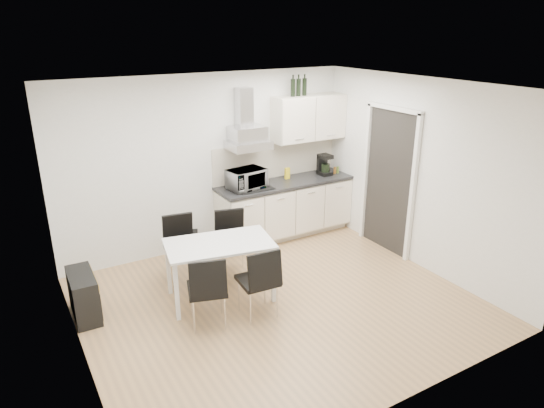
{
  "coord_description": "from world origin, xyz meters",
  "views": [
    {
      "loc": [
        -2.68,
        -4.43,
        3.21
      ],
      "look_at": [
        0.21,
        0.5,
        1.1
      ],
      "focal_mm": 32.0,
      "sensor_mm": 36.0,
      "label": 1
    }
  ],
  "objects_px": {
    "kitchenette": "(286,186)",
    "guitar_amp": "(84,295)",
    "chair_far_right": "(232,244)",
    "dining_table": "(219,250)",
    "chair_near_right": "(258,281)",
    "chair_far_left": "(182,250)",
    "floor_speaker": "(192,241)",
    "chair_near_left": "(207,290)"
  },
  "relations": [
    {
      "from": "dining_table",
      "to": "guitar_amp",
      "type": "height_order",
      "value": "dining_table"
    },
    {
      "from": "chair_far_right",
      "to": "chair_near_left",
      "type": "relative_size",
      "value": 1.0
    },
    {
      "from": "kitchenette",
      "to": "guitar_amp",
      "type": "height_order",
      "value": "kitchenette"
    },
    {
      "from": "chair_near_left",
      "to": "dining_table",
      "type": "bearing_deg",
      "value": 68.35
    },
    {
      "from": "chair_far_left",
      "to": "floor_speaker",
      "type": "relative_size",
      "value": 2.69
    },
    {
      "from": "kitchenette",
      "to": "dining_table",
      "type": "relative_size",
      "value": 1.81
    },
    {
      "from": "chair_far_left",
      "to": "chair_near_right",
      "type": "bearing_deg",
      "value": 118.78
    },
    {
      "from": "chair_far_right",
      "to": "chair_near_left",
      "type": "distance_m",
      "value": 1.22
    },
    {
      "from": "kitchenette",
      "to": "dining_table",
      "type": "xyz_separation_m",
      "value": [
        -1.73,
        -1.26,
        -0.17
      ]
    },
    {
      "from": "chair_near_right",
      "to": "floor_speaker",
      "type": "bearing_deg",
      "value": 95.13
    },
    {
      "from": "kitchenette",
      "to": "chair_near_right",
      "type": "distance_m",
      "value": 2.41
    },
    {
      "from": "kitchenette",
      "to": "chair_near_right",
      "type": "height_order",
      "value": "kitchenette"
    },
    {
      "from": "chair_near_right",
      "to": "guitar_amp",
      "type": "xyz_separation_m",
      "value": [
        -1.76,
        0.99,
        -0.17
      ]
    },
    {
      "from": "kitchenette",
      "to": "chair_far_left",
      "type": "distance_m",
      "value": 2.1
    },
    {
      "from": "chair_near_left",
      "to": "guitar_amp",
      "type": "height_order",
      "value": "chair_near_left"
    },
    {
      "from": "dining_table",
      "to": "kitchenette",
      "type": "bearing_deg",
      "value": 46.73
    },
    {
      "from": "dining_table",
      "to": "floor_speaker",
      "type": "distance_m",
      "value": 1.52
    },
    {
      "from": "dining_table",
      "to": "chair_near_left",
      "type": "relative_size",
      "value": 1.58
    },
    {
      "from": "chair_near_left",
      "to": "guitar_amp",
      "type": "xyz_separation_m",
      "value": [
        -1.18,
        0.87,
        -0.17
      ]
    },
    {
      "from": "chair_near_left",
      "to": "chair_far_left",
      "type": "bearing_deg",
      "value": 100.89
    },
    {
      "from": "chair_far_right",
      "to": "floor_speaker",
      "type": "distance_m",
      "value": 1.01
    },
    {
      "from": "kitchenette",
      "to": "chair_near_left",
      "type": "xyz_separation_m",
      "value": [
        -2.1,
        -1.72,
        -0.39
      ]
    },
    {
      "from": "dining_table",
      "to": "chair_near_right",
      "type": "xyz_separation_m",
      "value": [
        0.21,
        -0.57,
        -0.22
      ]
    },
    {
      "from": "floor_speaker",
      "to": "chair_near_right",
      "type": "bearing_deg",
      "value": -68.14
    },
    {
      "from": "chair_near_left",
      "to": "floor_speaker",
      "type": "height_order",
      "value": "chair_near_left"
    },
    {
      "from": "chair_far_left",
      "to": "kitchenette",
      "type": "bearing_deg",
      "value": -154.75
    },
    {
      "from": "chair_near_left",
      "to": "guitar_amp",
      "type": "bearing_deg",
      "value": 160.54
    },
    {
      "from": "floor_speaker",
      "to": "chair_far_left",
      "type": "bearing_deg",
      "value": -98.16
    },
    {
      "from": "chair_far_left",
      "to": "floor_speaker",
      "type": "height_order",
      "value": "chair_far_left"
    },
    {
      "from": "dining_table",
      "to": "chair_near_left",
      "type": "height_order",
      "value": "chair_near_left"
    },
    {
      "from": "guitar_amp",
      "to": "chair_near_right",
      "type": "bearing_deg",
      "value": -27.84
    },
    {
      "from": "chair_far_right",
      "to": "kitchenette",
      "type": "bearing_deg",
      "value": -134.55
    },
    {
      "from": "dining_table",
      "to": "floor_speaker",
      "type": "xyz_separation_m",
      "value": [
        0.18,
        1.42,
        -0.49
      ]
    },
    {
      "from": "chair_far_right",
      "to": "chair_near_right",
      "type": "relative_size",
      "value": 1.0
    },
    {
      "from": "kitchenette",
      "to": "chair_far_left",
      "type": "height_order",
      "value": "kitchenette"
    },
    {
      "from": "kitchenette",
      "to": "dining_table",
      "type": "bearing_deg",
      "value": -143.94
    },
    {
      "from": "chair_far_left",
      "to": "guitar_amp",
      "type": "distance_m",
      "value": 1.33
    },
    {
      "from": "chair_far_left",
      "to": "dining_table",
      "type": "bearing_deg",
      "value": 118.73
    },
    {
      "from": "guitar_amp",
      "to": "floor_speaker",
      "type": "xyz_separation_m",
      "value": [
        1.72,
        1.01,
        -0.11
      ]
    },
    {
      "from": "chair_far_right",
      "to": "dining_table",
      "type": "bearing_deg",
      "value": 64.91
    },
    {
      "from": "chair_far_right",
      "to": "floor_speaker",
      "type": "height_order",
      "value": "chair_far_right"
    },
    {
      "from": "chair_near_left",
      "to": "guitar_amp",
      "type": "relative_size",
      "value": 1.33
    }
  ]
}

